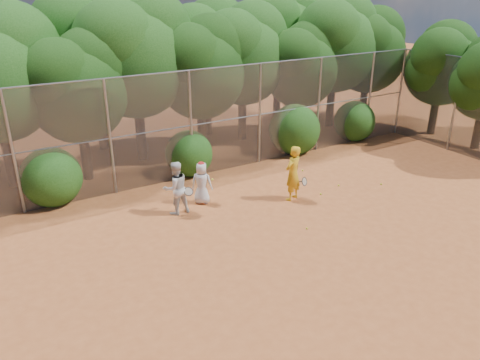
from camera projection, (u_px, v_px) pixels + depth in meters
ground at (313, 237)px, 13.63m from camera, size 80.00×80.00×0.00m
fence_back at (212, 121)px, 17.52m from camera, size 20.05×0.09×4.03m
fence_side at (455, 104)px, 19.92m from camera, size 0.09×6.09×4.03m
tree_2 at (77, 83)px, 16.33m from camera, size 3.99×3.47×5.47m
tree_3 at (135, 51)px, 17.99m from camera, size 4.89×4.26×6.70m
tree_4 at (200, 65)px, 18.94m from camera, size 4.19×3.64×5.73m
tree_5 at (243, 51)px, 20.64m from camera, size 4.51×3.92×6.17m
tree_6 at (301, 63)px, 21.25m from camera, size 3.86×3.36×5.29m
tree_7 at (336, 40)px, 22.60m from camera, size 4.77×4.14×6.53m
tree_8 at (369, 48)px, 23.48m from camera, size 4.25×3.70×5.82m
tree_10 at (93, 41)px, 19.17m from camera, size 5.15×4.48×7.06m
tree_11 at (206, 46)px, 21.39m from camera, size 4.64×4.03×6.35m
tree_12 at (279, 32)px, 23.86m from camera, size 5.02×4.37×6.88m
tree_13 at (442, 61)px, 21.66m from camera, size 3.86×3.36×5.29m
bush_0 at (51, 175)px, 15.39m from camera, size 2.00×2.00×2.00m
bush_1 at (189, 151)px, 17.79m from camera, size 1.80×1.80×1.80m
bush_2 at (295, 127)px, 20.07m from camera, size 2.20×2.20×2.20m
bush_3 at (355, 119)px, 21.78m from camera, size 1.90×1.90×1.90m
player_yellow at (293, 173)px, 15.61m from camera, size 0.92×0.67×1.91m
player_teen at (202, 183)px, 15.45m from camera, size 0.83×0.81×1.46m
player_white at (176, 188)px, 14.70m from camera, size 0.91×0.79×1.74m
ball_0 at (321, 194)px, 16.29m from camera, size 0.07×0.07×0.07m
ball_1 at (339, 185)px, 16.98m from camera, size 0.07×0.07×0.07m
ball_2 at (381, 184)px, 17.09m from camera, size 0.07×0.07×0.07m
ball_3 at (307, 228)px, 14.01m from camera, size 0.07×0.07×0.07m
ball_4 at (303, 170)px, 18.33m from camera, size 0.07×0.07×0.07m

